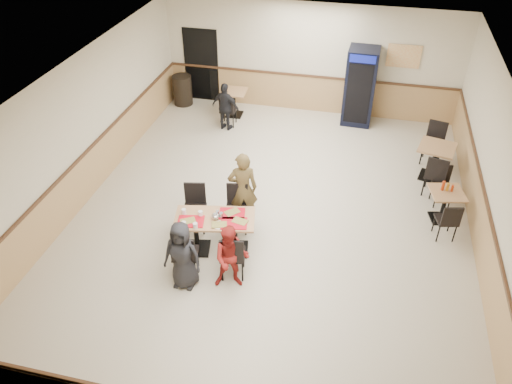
% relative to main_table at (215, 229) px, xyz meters
% --- Properties ---
extents(ground, '(10.00, 10.00, 0.00)m').
position_rel_main_table_xyz_m(ground, '(0.81, 1.25, -0.52)').
color(ground, beige).
rests_on(ground, ground).
extents(room_shell, '(10.00, 10.00, 10.00)m').
position_rel_main_table_xyz_m(room_shell, '(2.58, 3.79, 0.06)').
color(room_shell, silver).
rests_on(room_shell, ground).
extents(main_table, '(1.57, 1.00, 0.78)m').
position_rel_main_table_xyz_m(main_table, '(0.00, 0.00, 0.00)').
color(main_table, black).
rests_on(main_table, ground).
extents(main_chairs, '(1.60, 1.93, 0.99)m').
position_rel_main_table_xyz_m(main_chairs, '(-0.05, -0.01, -0.02)').
color(main_chairs, black).
rests_on(main_chairs, ground).
extents(diner_woman_left, '(0.65, 0.43, 1.34)m').
position_rel_main_table_xyz_m(diner_woman_left, '(-0.28, -0.96, 0.15)').
color(diner_woman_left, black).
rests_on(diner_woman_left, ground).
extents(diner_woman_right, '(0.71, 0.61, 1.28)m').
position_rel_main_table_xyz_m(diner_woman_right, '(0.53, -0.79, 0.12)').
color(diner_woman_right, maroon).
rests_on(diner_woman_right, ground).
extents(diner_man_opposite, '(0.68, 0.55, 1.61)m').
position_rel_main_table_xyz_m(diner_man_opposite, '(0.28, 0.96, 0.29)').
color(diner_man_opposite, brown).
rests_on(diner_man_opposite, ground).
extents(lone_diner, '(0.80, 0.46, 1.29)m').
position_rel_main_table_xyz_m(lone_diner, '(-1.13, 4.62, 0.13)').
color(lone_diner, black).
rests_on(lone_diner, ground).
extents(tabletop_clutter, '(1.30, 0.89, 0.12)m').
position_rel_main_table_xyz_m(tabletop_clutter, '(0.00, -0.06, 0.29)').
color(tabletop_clutter, red).
rests_on(tabletop_clutter, main_table).
extents(side_table_near, '(0.77, 0.77, 0.69)m').
position_rel_main_table_xyz_m(side_table_near, '(4.22, 1.94, -0.06)').
color(side_table_near, black).
rests_on(side_table_near, ground).
extents(side_table_near_chair_south, '(0.48, 0.48, 0.87)m').
position_rel_main_table_xyz_m(side_table_near_chair_south, '(4.22, 1.39, -0.08)').
color(side_table_near_chair_south, black).
rests_on(side_table_near_chair_south, ground).
extents(side_table_near_chair_north, '(0.48, 0.48, 0.87)m').
position_rel_main_table_xyz_m(side_table_near_chair_north, '(4.22, 2.49, -0.08)').
color(side_table_near_chair_north, black).
rests_on(side_table_near_chair_north, ground).
extents(side_table_far, '(0.92, 0.92, 0.82)m').
position_rel_main_table_xyz_m(side_table_far, '(4.09, 3.49, 0.02)').
color(side_table_far, black).
rests_on(side_table_far, ground).
extents(side_table_far_chair_south, '(0.58, 0.58, 1.03)m').
position_rel_main_table_xyz_m(side_table_far_chair_south, '(4.09, 2.83, -0.00)').
color(side_table_far_chair_south, black).
rests_on(side_table_far_chair_south, ground).
extents(side_table_far_chair_north, '(0.58, 0.58, 1.03)m').
position_rel_main_table_xyz_m(side_table_far_chair_north, '(4.09, 4.14, -0.00)').
color(side_table_far_chair_north, black).
rests_on(side_table_far_chair_north, ground).
extents(condiment_caddy, '(0.23, 0.06, 0.20)m').
position_rel_main_table_xyz_m(condiment_caddy, '(4.19, 1.99, 0.26)').
color(condiment_caddy, '#AA2D0C').
rests_on(condiment_caddy, side_table_near).
extents(back_table, '(0.70, 0.70, 0.73)m').
position_rel_main_table_xyz_m(back_table, '(-1.13, 5.45, -0.04)').
color(back_table, black).
rests_on(back_table, ground).
extents(back_table_chair_lone, '(0.44, 0.44, 0.92)m').
position_rel_main_table_xyz_m(back_table_chair_lone, '(-1.13, 4.86, -0.06)').
color(back_table_chair_lone, black).
rests_on(back_table_chair_lone, ground).
extents(pepsi_cooler, '(0.80, 0.81, 2.05)m').
position_rel_main_table_xyz_m(pepsi_cooler, '(2.22, 5.84, 0.51)').
color(pepsi_cooler, black).
rests_on(pepsi_cooler, ground).
extents(trash_bin, '(0.54, 0.54, 0.85)m').
position_rel_main_table_xyz_m(trash_bin, '(-2.76, 5.80, -0.09)').
color(trash_bin, black).
rests_on(trash_bin, ground).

